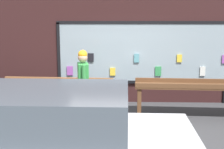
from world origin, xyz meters
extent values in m
plane|color=#38383A|center=(0.00, 0.00, 0.00)|extent=(40.00, 40.00, 0.00)
cube|color=#331919|center=(0.00, 2.40, 1.65)|extent=(7.41, 0.20, 3.30)
cube|color=#8C9EA8|center=(0.63, 2.27, 1.40)|extent=(4.81, 0.03, 1.62)
cube|color=black|center=(0.63, 2.27, 2.21)|extent=(4.89, 0.06, 0.08)
cube|color=black|center=(0.63, 2.27, 0.58)|extent=(4.89, 0.06, 0.08)
cube|color=black|center=(-1.78, 2.27, 1.40)|extent=(0.08, 0.06, 1.62)
cube|color=#994CA5|center=(-1.48, 2.23, 0.89)|extent=(0.16, 0.03, 0.25)
cube|color=black|center=(-0.90, 2.23, 1.27)|extent=(0.16, 0.03, 0.23)
cube|color=yellow|center=(-0.30, 2.23, 0.87)|extent=(0.15, 0.03, 0.21)
cube|color=#5999A5|center=(0.35, 2.23, 1.25)|extent=(0.14, 0.03, 0.23)
cube|color=#338C4C|center=(0.95, 2.23, 0.89)|extent=(0.16, 0.03, 0.26)
cube|color=yellow|center=(1.51, 2.23, 1.25)|extent=(0.13, 0.03, 0.21)
cube|color=silver|center=(2.15, 2.23, 0.90)|extent=(0.14, 0.03, 0.25)
cube|color=#994CA5|center=(2.72, 2.23, 1.23)|extent=(0.13, 0.03, 0.23)
cube|color=brown|center=(-2.89, 0.80, 0.37)|extent=(0.09, 0.09, 0.74)
cube|color=brown|center=(-0.39, 0.67, 0.37)|extent=(0.09, 0.09, 0.74)
cube|color=brown|center=(-2.87, 1.32, 0.37)|extent=(0.09, 0.09, 0.74)
cube|color=brown|center=(-0.36, 1.19, 0.37)|extent=(0.09, 0.09, 0.74)
cube|color=brown|center=(-1.63, 0.99, 0.76)|extent=(2.74, 0.82, 0.04)
cube|color=brown|center=(-1.64, 0.68, 0.82)|extent=(2.71, 0.20, 0.12)
cube|color=brown|center=(-1.61, 1.30, 0.82)|extent=(2.71, 0.20, 0.12)
cube|color=silver|center=(-2.86, 0.87, 0.79)|extent=(0.16, 0.20, 0.02)
cube|color=orange|center=(-2.40, 0.90, 0.80)|extent=(0.19, 0.22, 0.03)
cube|color=#994CA5|center=(-1.87, 0.86, 0.80)|extent=(0.15, 0.21, 0.03)
cube|color=orange|center=(-1.39, 1.15, 0.80)|extent=(0.16, 0.22, 0.03)
cube|color=#994CA5|center=(-0.89, 1.14, 0.80)|extent=(0.14, 0.22, 0.03)
cube|color=black|center=(-0.43, 0.96, 0.79)|extent=(0.17, 0.24, 0.02)
cube|color=brown|center=(0.36, 0.79, 0.37)|extent=(0.09, 0.09, 0.73)
cube|color=brown|center=(0.39, 1.32, 0.37)|extent=(0.09, 0.09, 0.73)
cube|color=brown|center=(1.63, 0.99, 0.75)|extent=(2.74, 0.82, 0.04)
cube|color=brown|center=(1.61, 0.68, 0.81)|extent=(2.71, 0.20, 0.12)
cube|color=brown|center=(1.64, 1.31, 0.81)|extent=(2.71, 0.20, 0.12)
cube|color=#5999A5|center=(0.39, 0.95, 0.78)|extent=(0.19, 0.22, 0.02)
cube|color=#338C4C|center=(1.04, 0.99, 0.78)|extent=(0.16, 0.23, 0.02)
cube|color=red|center=(1.62, 0.94, 0.78)|extent=(0.16, 0.20, 0.02)
cube|color=#2659B2|center=(2.19, 0.90, 0.79)|extent=(0.14, 0.21, 0.03)
cylinder|color=#2D334C|center=(-0.89, 0.47, 0.39)|extent=(0.14, 0.14, 0.79)
cylinder|color=#2D334C|center=(-0.92, 0.62, 0.39)|extent=(0.14, 0.14, 0.79)
cube|color=#338C3F|center=(-0.90, 0.54, 1.07)|extent=(0.30, 0.48, 0.56)
cylinder|color=#338C3F|center=(-0.85, 0.27, 1.08)|extent=(0.09, 0.09, 0.53)
cylinder|color=#338C3F|center=(-0.96, 0.82, 1.08)|extent=(0.09, 0.09, 0.53)
sphere|color=tan|center=(-0.90, 0.54, 1.47)|extent=(0.21, 0.21, 0.21)
sphere|color=orange|center=(-0.90, 0.54, 1.54)|extent=(0.20, 0.20, 0.20)
ellipsoid|color=black|center=(-1.30, 0.39, 0.29)|extent=(0.28, 0.38, 0.20)
ellipsoid|color=black|center=(-1.30, 0.39, 0.30)|extent=(0.26, 0.25, 0.21)
sphere|color=black|center=(-1.25, 0.59, 0.33)|extent=(0.18, 0.18, 0.18)
cylinder|color=black|center=(-1.35, 0.19, 0.32)|extent=(0.05, 0.10, 0.12)
cylinder|color=black|center=(-1.23, 0.47, 0.09)|extent=(0.04, 0.04, 0.19)
cylinder|color=black|center=(-1.33, 0.50, 0.09)|extent=(0.04, 0.04, 0.19)
cylinder|color=black|center=(-1.28, 0.27, 0.09)|extent=(0.04, 0.04, 0.19)
cylinder|color=black|center=(-1.38, 0.30, 0.09)|extent=(0.04, 0.04, 0.19)
cube|color=#4C5660|center=(-1.11, -2.31, 1.13)|extent=(2.32, 1.55, 0.56)
cylinder|color=black|center=(0.25, -1.47, 0.30)|extent=(0.60, 0.19, 0.60)
camera|label=1|loc=(-0.05, -6.20, 2.32)|focal=50.00mm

